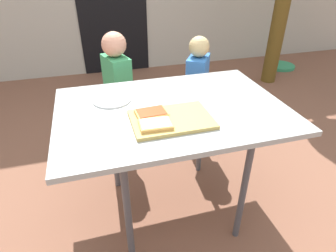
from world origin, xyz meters
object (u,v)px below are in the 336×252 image
child_left (118,90)px  dining_table (172,117)px  pizza_slice_far_left (151,113)px  garden_hose_coil (280,66)px  child_right (197,89)px  plate_white_left (112,100)px  pizza_slice_near_left (156,124)px  cutting_board (171,119)px

child_left → dining_table: bearing=-73.4°
pizza_slice_far_left → garden_hose_coil: (2.46, 2.26, -0.77)m
pizza_slice_far_left → garden_hose_coil: bearing=42.5°
child_left → child_right: size_ratio=1.06×
child_left → garden_hose_coil: size_ratio=2.45×
dining_table → plate_white_left: bearing=150.1°
child_left → garden_hose_coil: bearing=30.0°
pizza_slice_far_left → plate_white_left: size_ratio=0.74×
child_left → child_right: child_left is taller
dining_table → pizza_slice_far_left: size_ratio=7.66×
pizza_slice_far_left → child_right: bearing=53.9°
child_left → garden_hose_coil: (2.54, 1.47, -0.56)m
plate_white_left → child_left: child_left is taller
pizza_slice_near_left → child_left: 0.93m
cutting_board → child_left: size_ratio=0.39×
cutting_board → plate_white_left: cutting_board is taller
cutting_board → child_right: 0.92m
child_right → garden_hose_coil: 2.52m
pizza_slice_far_left → child_right: size_ratio=0.17×
pizza_slice_far_left → pizza_slice_near_left: bearing=-93.0°
cutting_board → pizza_slice_far_left: size_ratio=2.48×
cutting_board → garden_hose_coil: 3.40m
pizza_slice_far_left → child_right: (0.53, 0.72, -0.25)m
dining_table → pizza_slice_far_left: (-0.13, -0.08, 0.09)m
dining_table → plate_white_left: plate_white_left is taller
cutting_board → child_right: child_right is taller
dining_table → child_right: bearing=58.2°
child_left → garden_hose_coil: child_left is taller
dining_table → plate_white_left: size_ratio=5.69×
plate_white_left → pizza_slice_far_left: bearing=-56.4°
plate_white_left → garden_hose_coil: size_ratio=0.52×
child_right → plate_white_left: bearing=-146.1°
dining_table → garden_hose_coil: bearing=43.0°
child_right → pizza_slice_near_left: bearing=-122.6°
pizza_slice_far_left → plate_white_left: 0.31m
child_right → cutting_board: bearing=-119.5°
cutting_board → child_right: bearing=60.5°
dining_table → garden_hose_coil: (2.33, 2.17, -0.68)m
child_right → garden_hose_coil: bearing=38.4°
child_left → cutting_board: bearing=-78.8°
cutting_board → pizza_slice_near_left: size_ratio=2.49×
plate_white_left → child_right: bearing=33.9°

